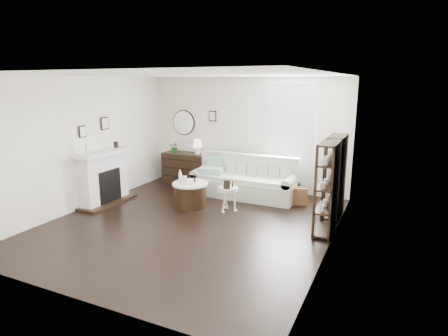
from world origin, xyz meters
The scene contains 18 objects.
room centered at (0.73, 2.70, 1.60)m, with size 5.50×5.50×5.50m.
fireplace centered at (-2.32, 0.30, 0.54)m, with size 0.50×1.40×1.84m.
shelf_unit_far centered at (2.33, 1.55, 0.80)m, with size 0.30×0.80×1.60m.
shelf_unit_near centered at (2.33, 0.65, 0.80)m, with size 0.30×0.80×1.60m.
sofa centered at (0.24, 2.07, 0.31)m, with size 2.41×0.84×0.94m.
quilt centered at (-0.55, 1.95, 0.55)m, with size 0.55×0.45×0.14m, color #25895E.
suitcase centered at (1.44, 1.94, 0.19)m, with size 0.56×0.19×0.37m, color brown.
dresser centered at (-1.56, 2.47, 0.40)m, with size 1.20×0.51×0.80m.
table_lamp centered at (-1.21, 2.47, 0.99)m, with size 0.24×0.24×0.39m, color white, non-canonical shape.
potted_plant centered at (-1.85, 2.42, 0.94)m, with size 0.25×0.22×0.28m, color #205919.
drum_table centered at (-0.51, 0.87, 0.26)m, with size 0.75×0.75×0.52m.
pedestal_table centered at (0.34, 0.93, 0.46)m, with size 0.42×0.42×0.50m.
eiffel_drum centered at (-0.42, 0.92, 0.62)m, with size 0.11×0.11×0.19m, color black, non-canonical shape.
bottle_drum centered at (-0.69, 0.78, 0.66)m, with size 0.07×0.07×0.28m, color silver.
card_frame_drum centered at (-0.56, 0.68, 0.61)m, with size 0.14×0.01×0.19m, color silver.
eiffel_ped centered at (0.42, 0.96, 0.59)m, with size 0.10×0.10×0.17m, color black, non-canonical shape.
flask_ped centered at (0.27, 0.95, 0.62)m, with size 0.13×0.13×0.24m, color silver, non-canonical shape.
card_frame_ped centered at (0.36, 0.82, 0.59)m, with size 0.13×0.01×0.18m, color black.
Camera 1 is at (3.33, -5.69, 2.57)m, focal length 30.00 mm.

